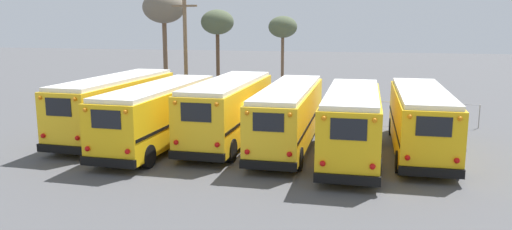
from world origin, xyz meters
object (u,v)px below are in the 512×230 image
bare_tree_1 (283,28)px  school_bus_3 (289,114)px  school_bus_4 (352,122)px  utility_pole (186,50)px  bare_tree_0 (164,9)px  school_bus_5 (420,119)px  bare_tree_2 (217,23)px  school_bus_0 (116,105)px  school_bus_2 (229,109)px  school_bus_1 (160,113)px

bare_tree_1 → school_bus_3: bearing=-79.4°
school_bus_4 → utility_pole: utility_pole is taller
school_bus_3 → bare_tree_0: (-13.77, 17.27, 5.64)m
school_bus_5 → utility_pole: size_ratio=1.21×
bare_tree_1 → bare_tree_2: (-6.05, 0.86, 0.39)m
school_bus_0 → bare_tree_2: 19.38m
school_bus_5 → school_bus_4: bearing=-148.1°
school_bus_2 → school_bus_0: bearing=-179.7°
bare_tree_1 → school_bus_2: bearing=-89.3°
utility_pole → bare_tree_2: size_ratio=1.14×
school_bus_4 → bare_tree_0: size_ratio=1.07×
school_bus_2 → school_bus_1: bearing=-155.2°
school_bus_1 → utility_pole: 10.46m
school_bus_3 → school_bus_0: bearing=179.6°
bare_tree_1 → bare_tree_2: size_ratio=0.92×
school_bus_4 → bare_tree_0: 26.16m
school_bus_3 → school_bus_2: bearing=178.1°
school_bus_3 → school_bus_5: size_ratio=1.09×
utility_pole → school_bus_4: bearing=-41.5°
school_bus_3 → school_bus_4: (3.16, -1.87, 0.06)m
school_bus_5 → bare_tree_1: 20.84m
bare_tree_1 → school_bus_0: bearing=-108.7°
bare_tree_2 → utility_pole: bearing=-85.4°
school_bus_3 → utility_pole: bearing=135.2°
school_bus_2 → school_bus_3: size_ratio=0.91×
school_bus_0 → school_bus_3: bearing=-0.4°
school_bus_1 → school_bus_2: bearing=24.8°
school_bus_2 → bare_tree_1: bare_tree_1 is taller
bare_tree_2 → school_bus_3: bearing=-63.6°
school_bus_2 → utility_pole: size_ratio=1.20×
school_bus_3 → school_bus_4: bearing=-30.5°
school_bus_2 → school_bus_3: bearing=-1.9°
school_bus_0 → school_bus_2: size_ratio=1.02×
school_bus_4 → bare_tree_1: bare_tree_1 is taller
school_bus_1 → bare_tree_0: size_ratio=1.17×
school_bus_3 → utility_pole: size_ratio=1.31×
school_bus_1 → bare_tree_1: 20.09m
bare_tree_0 → bare_tree_1: (10.40, 0.84, -1.66)m
school_bus_1 → bare_tree_1: bearing=81.4°
school_bus_0 → school_bus_3: size_ratio=0.93×
bare_tree_1 → bare_tree_0: bearing=-175.4°
school_bus_1 → utility_pole: size_ratio=1.24×
school_bus_4 → bare_tree_1: 21.39m
school_bus_3 → bare_tree_2: size_ratio=1.49×
school_bus_0 → school_bus_2: bearing=0.3°
school_bus_0 → bare_tree_0: size_ratio=1.14×
school_bus_3 → school_bus_4: size_ratio=1.16×
school_bus_1 → utility_pole: utility_pole is taller
utility_pole → bare_tree_0: (-5.19, 8.75, 3.01)m
school_bus_1 → school_bus_5: (12.66, 1.46, -0.03)m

